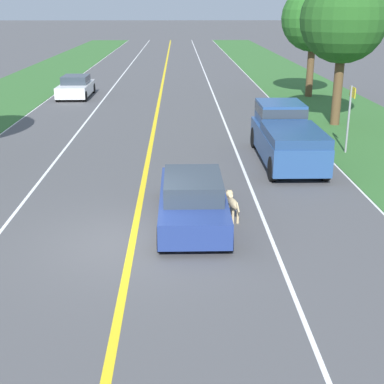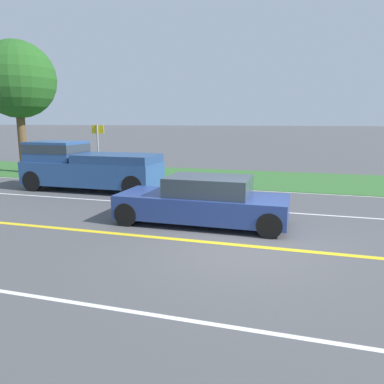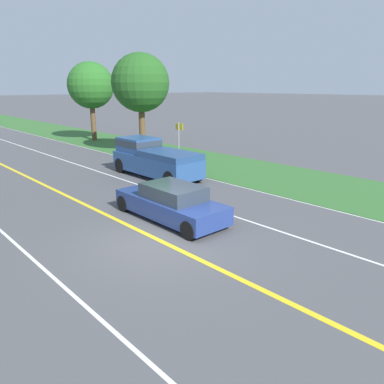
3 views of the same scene
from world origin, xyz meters
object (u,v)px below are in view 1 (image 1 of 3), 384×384
Objects in this scene: roadside_tree_right_near at (344,20)px; roadside_tree_right_far at (314,19)px; pickup_truck at (286,134)px; ego_car at (193,199)px; street_sign at (350,111)px; oncoming_car at (76,87)px; dog at (232,203)px.

roadside_tree_right_near is 1.03× the size of roadside_tree_right_far.
pickup_truck is 0.80× the size of roadside_tree_right_near.
ego_car is 9.43m from street_sign.
pickup_truck reaches higher than ego_car.
roadside_tree_right_near reaches higher than street_sign.
street_sign is (13.21, -14.09, 1.04)m from oncoming_car.
ego_car is 0.69× the size of roadside_tree_right_far.
pickup_truck is 18.40m from oncoming_car.
dog is at bearing 4.24° from ego_car.
roadside_tree_right_near is 6.26m from street_sign.
oncoming_car is at bearing 98.90° from dog.
pickup_truck is 2.10× the size of street_sign.
roadside_tree_right_near is (7.32, 12.17, 4.31)m from ego_car.
roadside_tree_right_far is (14.91, -0.33, 4.15)m from oncoming_car.
roadside_tree_right_far is at bearing 68.85° from ego_car.
oncoming_car is at bearing 178.74° from roadside_tree_right_far.
ego_car is 1.10× the size of oncoming_car.
roadside_tree_right_far reaches higher than street_sign.
roadside_tree_right_far is 14.21m from street_sign.
street_sign is at bearing 47.71° from ego_car.
dog is at bearing -127.31° from street_sign.
ego_car is at bearing 172.27° from dog.
dog is 22.17m from roadside_tree_right_far.
dog is (1.08, 0.08, -0.14)m from ego_car.
pickup_truck is 0.83× the size of roadside_tree_right_far.
roadside_tree_right_near is at bearing 59.52° from pickup_truck.
roadside_tree_right_far is at bearing 82.95° from street_sign.
roadside_tree_right_far is at bearing 178.74° from oncoming_car.
roadside_tree_right_far is 2.55× the size of street_sign.
roadside_tree_right_far is (4.35, 14.74, 3.77)m from pickup_truck.
ego_car is 0.83× the size of pickup_truck.
oncoming_car is 19.34m from street_sign.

